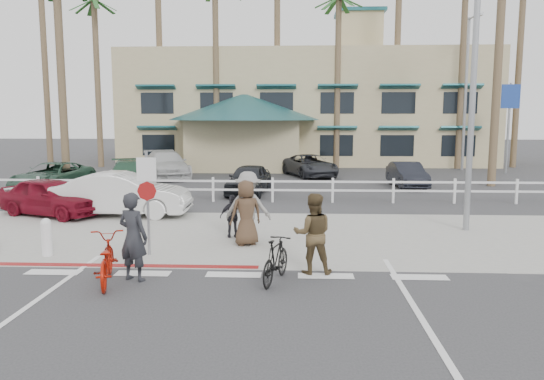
{
  "coord_description": "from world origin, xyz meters",
  "views": [
    {
      "loc": [
        1.35,
        -10.5,
        3.43
      ],
      "look_at": [
        0.71,
        3.34,
        1.5
      ],
      "focal_mm": 35.0,
      "sensor_mm": 36.0,
      "label": 1
    }
  ],
  "objects_px": {
    "bike_red": "(106,260)",
    "car_red_compact": "(51,197)",
    "bike_black": "(276,260)",
    "car_white_sedan": "(123,194)",
    "sign_post": "(148,198)"
  },
  "relations": [
    {
      "from": "car_white_sedan",
      "to": "car_red_compact",
      "type": "height_order",
      "value": "car_white_sedan"
    },
    {
      "from": "bike_black",
      "to": "car_white_sedan",
      "type": "xyz_separation_m",
      "value": [
        -5.57,
        7.15,
        0.28
      ]
    },
    {
      "from": "sign_post",
      "to": "car_white_sedan",
      "type": "distance_m",
      "value": 5.67
    },
    {
      "from": "sign_post",
      "to": "bike_black",
      "type": "distance_m",
      "value": 3.94
    },
    {
      "from": "car_white_sedan",
      "to": "bike_black",
      "type": "bearing_deg",
      "value": -141.91
    },
    {
      "from": "sign_post",
      "to": "car_red_compact",
      "type": "xyz_separation_m",
      "value": [
        -4.83,
        5.06,
        -0.78
      ]
    },
    {
      "from": "sign_post",
      "to": "car_red_compact",
      "type": "height_order",
      "value": "sign_post"
    },
    {
      "from": "car_red_compact",
      "to": "bike_black",
      "type": "bearing_deg",
      "value": -108.04
    },
    {
      "from": "bike_red",
      "to": "bike_black",
      "type": "height_order",
      "value": "bike_red"
    },
    {
      "from": "bike_red",
      "to": "car_white_sedan",
      "type": "xyz_separation_m",
      "value": [
        -2.07,
        7.39,
        0.25
      ]
    },
    {
      "from": "sign_post",
      "to": "bike_red",
      "type": "relative_size",
      "value": 1.5
    },
    {
      "from": "bike_black",
      "to": "car_white_sedan",
      "type": "bearing_deg",
      "value": -36.0
    },
    {
      "from": "bike_black",
      "to": "bike_red",
      "type": "bearing_deg",
      "value": 20.1
    },
    {
      "from": "bike_red",
      "to": "car_red_compact",
      "type": "bearing_deg",
      "value": -72.88
    },
    {
      "from": "bike_black",
      "to": "car_white_sedan",
      "type": "relative_size",
      "value": 0.34
    }
  ]
}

